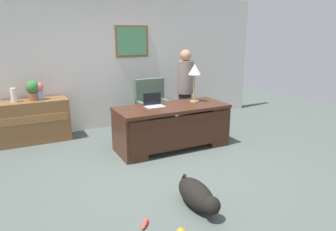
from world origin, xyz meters
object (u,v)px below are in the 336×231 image
desk (173,125)px  potted_plant (33,89)px  person_standing (185,90)px  credenza (31,121)px  vase_empty (14,95)px  dog_lying (197,195)px  desk_lamp (195,72)px  dog_toy_bone (145,224)px  vase_with_flowers (39,90)px  armchair (153,110)px  laptop (154,103)px

desk → potted_plant: potted_plant is taller
desk → person_standing: (0.68, 0.75, 0.44)m
credenza → vase_empty: 0.56m
dog_lying → potted_plant: size_ratio=2.39×
desk → potted_plant: size_ratio=5.39×
desk_lamp → dog_toy_bone: desk_lamp is taller
desk_lamp → potted_plant: size_ratio=1.88×
dog_toy_bone → desk_lamp: bearing=47.8°
desk_lamp → vase_with_flowers: 2.83m
vase_with_flowers → armchair: bearing=-16.5°
dog_toy_bone → credenza: bearing=103.9°
armchair → vase_with_flowers: 2.13m
potted_plant → dog_toy_bone: (0.73, -3.36, -0.95)m
person_standing → vase_with_flowers: 2.74m
person_standing → vase_with_flowers: bearing=165.1°
laptop → armchair: bearing=66.8°
credenza → dog_lying: 3.64m
armchair → dog_lying: armchair is taller
vase_with_flowers → potted_plant: 0.10m
credenza → dog_lying: credenza is taller
dog_lying → potted_plant: 3.69m
laptop → desk_lamp: size_ratio=0.47×
person_standing → vase_empty: 3.15m
person_standing → vase_empty: (-3.07, 0.70, 0.06)m
credenza → desk_lamp: (2.66, -1.33, 0.90)m
armchair → vase_with_flowers: (-1.99, 0.59, 0.47)m
laptop → vase_empty: (-2.10, 1.31, 0.10)m
person_standing → dog_lying: size_ratio=1.91×
vase_empty → dog_toy_bone: vase_empty is taller
desk → vase_with_flowers: size_ratio=6.07×
person_standing → vase_with_flowers: size_ratio=5.15×
laptop → desk_lamp: 0.93m
desk → potted_plant: bearing=144.9°
desk → desk_lamp: size_ratio=2.86×
desk → vase_empty: (-2.39, 1.45, 0.49)m
credenza → armchair: bearing=-15.1°
desk → dog_toy_bone: (-1.33, -1.90, -0.39)m
armchair → dog_lying: 2.81m
person_standing → laptop: (-0.97, -0.61, -0.04)m
person_standing → dog_toy_bone: 3.43m
dog_lying → dog_toy_bone: bearing=-175.1°
armchair → laptop: bearing=-113.2°
armchair → desk_lamp: size_ratio=1.60×
desk_lamp → dog_toy_bone: bearing=-132.2°
person_standing → dog_toy_bone: (-2.01, -2.65, -0.82)m
desk → credenza: credenza is taller
laptop → potted_plant: potted_plant is taller
desk_lamp → credenza: bearing=153.4°
vase_with_flowers → dog_toy_bone: size_ratio=1.67×
person_standing → armchair: bearing=170.1°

